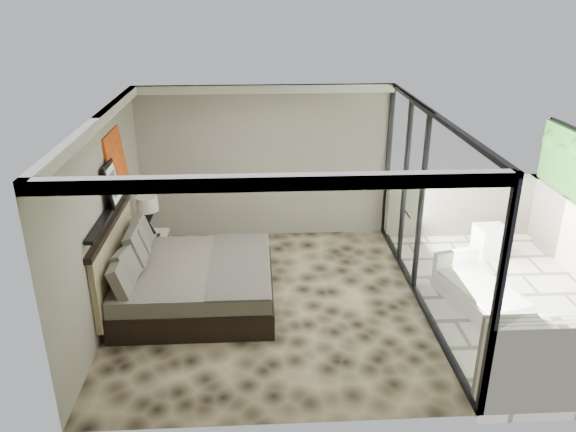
{
  "coord_description": "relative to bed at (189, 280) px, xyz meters",
  "views": [
    {
      "loc": [
        -0.13,
        -7.22,
        4.38
      ],
      "look_at": [
        0.3,
        0.4,
        1.22
      ],
      "focal_mm": 35.0,
      "sensor_mm": 36.0,
      "label": 1
    }
  ],
  "objects": [
    {
      "name": "bed",
      "position": [
        0.0,
        0.0,
        0.0
      ],
      "size": [
        2.29,
        2.22,
        1.27
      ],
      "color": "black",
      "rests_on": "floor"
    },
    {
      "name": "abstract_canvas",
      "position": [
        -1.02,
        0.72,
        1.61
      ],
      "size": [
        0.13,
        0.9,
        0.9
      ],
      "primitive_type": "cube",
      "rotation": [
        0.0,
        -0.1,
        0.0
      ],
      "color": "#B6580F",
      "rests_on": "picture_ledge"
    },
    {
      "name": "glass_wall",
      "position": [
        3.43,
        -0.08,
        1.03
      ],
      "size": [
        0.08,
        5.0,
        2.8
      ],
      "primitive_type": "cube",
      "color": "white",
      "rests_on": "floor"
    },
    {
      "name": "framed_print",
      "position": [
        -0.96,
        0.17,
        1.46
      ],
      "size": [
        0.11,
        0.5,
        0.6
      ],
      "primitive_type": "cube",
      "rotation": [
        0.0,
        -0.14,
        0.0
      ],
      "color": "black",
      "rests_on": "picture_ledge"
    },
    {
      "name": "left_wall",
      "position": [
        -1.06,
        -0.08,
        1.03
      ],
      "size": [
        0.02,
        5.0,
        2.8
      ],
      "primitive_type": "cube",
      "color": "gray",
      "rests_on": "floor"
    },
    {
      "name": "picture_ledge",
      "position": [
        -1.0,
        0.02,
        1.13
      ],
      "size": [
        0.12,
        2.2,
        0.05
      ],
      "primitive_type": "cube",
      "color": "black",
      "rests_on": "left_wall"
    },
    {
      "name": "ottoman",
      "position": [
        5.07,
        1.32,
        -0.12
      ],
      "size": [
        0.54,
        0.54,
        0.51
      ],
      "primitive_type": "cube",
      "rotation": [
        0.0,
        0.0,
        0.06
      ],
      "color": "white",
      "rests_on": "terrace_slab"
    },
    {
      "name": "ceiling",
      "position": [
        1.18,
        -0.08,
        2.42
      ],
      "size": [
        4.5,
        5.0,
        0.02
      ],
      "primitive_type": "cube",
      "color": "silver",
      "rests_on": "back_wall"
    },
    {
      "name": "nightstand",
      "position": [
        -0.74,
        1.36,
        -0.12
      ],
      "size": [
        0.51,
        0.51,
        0.5
      ],
      "primitive_type": "cube",
      "rotation": [
        0.0,
        0.0,
        -0.02
      ],
      "color": "black",
      "rests_on": "floor"
    },
    {
      "name": "floor",
      "position": [
        1.18,
        -0.08,
        -0.37
      ],
      "size": [
        5.0,
        5.0,
        0.0
      ],
      "primitive_type": "plane",
      "color": "black",
      "rests_on": "ground"
    },
    {
      "name": "back_wall",
      "position": [
        1.18,
        2.41,
        1.03
      ],
      "size": [
        4.5,
        0.02,
        2.8
      ],
      "primitive_type": "cube",
      "color": "gray",
      "rests_on": "floor"
    },
    {
      "name": "terrace_slab",
      "position": [
        4.93,
        -0.08,
        -0.43
      ],
      "size": [
        3.0,
        5.0,
        0.12
      ],
      "primitive_type": "cube",
      "color": "beige",
      "rests_on": "ground"
    },
    {
      "name": "table_lamp",
      "position": [
        -0.78,
        1.39,
        0.57
      ],
      "size": [
        0.36,
        0.36,
        0.66
      ],
      "color": "black",
      "rests_on": "nightstand"
    },
    {
      "name": "lounger",
      "position": [
        4.26,
        -0.29,
        -0.19
      ],
      "size": [
        1.1,
        1.63,
        0.58
      ],
      "rotation": [
        0.0,
        0.0,
        0.26
      ],
      "color": "white",
      "rests_on": "terrace_slab"
    }
  ]
}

